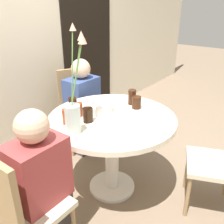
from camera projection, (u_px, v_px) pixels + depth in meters
ground_plane at (112, 187)px, 2.31m from camera, size 16.00×16.00×0.00m
wall_back at (14, 32)px, 2.44m from camera, size 8.00×0.05×2.60m
doorway_panel at (89, 46)px, 3.29m from camera, size 0.90×0.01×2.05m
dining_table at (112, 131)px, 2.07m from camera, size 1.04×1.04×0.73m
chair_near_front at (78, 104)px, 2.85m from camera, size 0.54×0.54×0.89m
chair_left_flank at (19, 206)px, 1.45m from camera, size 0.40×0.40×0.89m
birthday_cake at (98, 107)px, 2.11m from camera, size 0.25×0.25×0.12m
flower_vase at (74, 104)px, 1.71m from camera, size 0.23×0.18×0.72m
side_plate at (117, 133)px, 1.76m from camera, size 0.17×0.17×0.01m
drink_glass_0 at (132, 97)px, 2.22m from camera, size 0.07×0.07×0.13m
drink_glass_1 at (79, 110)px, 2.00m from camera, size 0.06×0.06×0.11m
drink_glass_2 at (67, 117)px, 1.87m from camera, size 0.06×0.06×0.12m
drink_glass_3 at (137, 102)px, 2.15m from camera, size 0.08×0.08×0.11m
drink_glass_4 at (88, 115)px, 1.91m from camera, size 0.08×0.08×0.11m
drink_glass_5 at (73, 103)px, 2.14m from camera, size 0.07×0.07×0.10m
person_boy at (83, 110)px, 2.72m from camera, size 0.34×0.24×1.05m
person_guest at (42, 191)px, 1.57m from camera, size 0.34×0.24×1.05m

